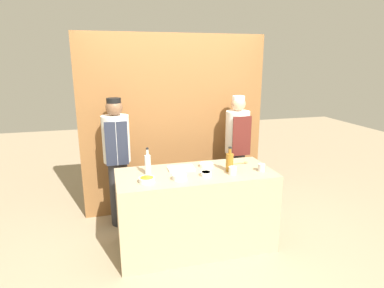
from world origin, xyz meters
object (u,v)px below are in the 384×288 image
cup_cream (233,171)px  chef_left (117,158)px  sauce_bowl_orange (147,180)px  wooden_spoon (241,163)px  chef_right (237,150)px  bottle_clear (148,164)px  bottle_amber (230,162)px  cutting_board (181,168)px  sauce_bowl_yellow (206,174)px  sauce_bowl_purple (206,165)px  cup_steel (261,168)px  sauce_bowl_white (180,177)px

cup_cream → chef_left: (-1.16, 0.91, -0.04)m
sauce_bowl_orange → wooden_spoon: (1.14, 0.29, -0.02)m
chef_left → chef_right: size_ratio=1.01×
chef_right → cup_cream: bearing=-115.5°
bottle_clear → cup_cream: bearing=-14.9°
bottle_clear → bottle_amber: 0.88m
cutting_board → bottle_amber: 0.54m
sauce_bowl_yellow → bottle_clear: 0.62m
cutting_board → bottle_clear: bearing=-168.9°
sauce_bowl_purple → cutting_board: sauce_bowl_purple is taller
sauce_bowl_purple → wooden_spoon: bearing=-0.9°
cup_cream → cup_steel: (0.34, 0.01, -0.00)m
bottle_amber → sauce_bowl_purple: bearing=133.0°
bottle_clear → chef_left: size_ratio=0.18×
sauce_bowl_yellow → sauce_bowl_orange: size_ratio=0.71×
sauce_bowl_orange → cutting_board: bearing=34.9°
bottle_amber → cup_cream: 0.12m
chef_left → cutting_board: bearing=-42.2°
sauce_bowl_orange → sauce_bowl_purple: bearing=22.7°
sauce_bowl_yellow → cup_steel: cup_steel is taller
cup_steel → chef_left: chef_left is taller
bottle_clear → cutting_board: bearing=11.1°
sauce_bowl_orange → chef_left: 0.93m
cutting_board → cup_steel: bearing=-19.5°
sauce_bowl_yellow → cup_cream: cup_cream is taller
sauce_bowl_white → bottle_amber: (0.58, 0.11, 0.08)m
sauce_bowl_purple → bottle_clear: bottle_clear is taller
sauce_bowl_white → sauce_bowl_orange: 0.33m
bottle_clear → cup_steel: (1.21, -0.22, -0.07)m
bottle_amber → cup_cream: (-0.00, -0.10, -0.07)m
sauce_bowl_orange → bottle_clear: (0.04, 0.22, 0.09)m
sauce_bowl_yellow → bottle_clear: (-0.58, 0.20, 0.09)m
sauce_bowl_purple → wooden_spoon: size_ratio=0.74×
sauce_bowl_purple → bottle_amber: (0.20, -0.21, 0.08)m
sauce_bowl_purple → bottle_amber: 0.30m
sauce_bowl_yellow → cup_steel: 0.63m
sauce_bowl_yellow → bottle_amber: bearing=14.4°
sauce_bowl_white → cutting_board: sauce_bowl_white is taller
sauce_bowl_orange → chef_right: 1.62m
sauce_bowl_purple → bottle_amber: bottle_amber is taller
bottle_amber → cup_steel: size_ratio=3.33×
sauce_bowl_purple → chef_left: (-0.97, 0.60, -0.02)m
chef_right → cup_steel: bearing=-95.8°
chef_left → sauce_bowl_yellow: bearing=-45.4°
cup_cream → chef_right: size_ratio=0.05×
sauce_bowl_orange → bottle_clear: bottle_clear is taller
sauce_bowl_purple → bottle_clear: 0.69m
sauce_bowl_white → wooden_spoon: (0.81, 0.31, -0.02)m
wooden_spoon → chef_left: bearing=156.4°
cutting_board → sauce_bowl_purple: bearing=1.4°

